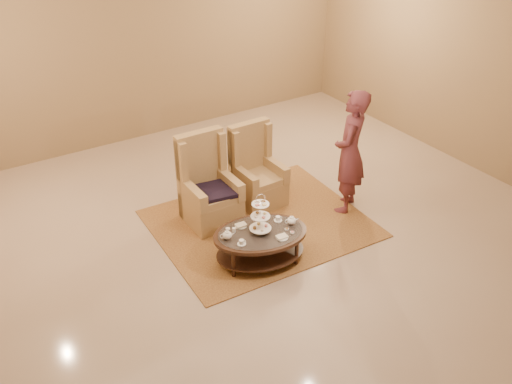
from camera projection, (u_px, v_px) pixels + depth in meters
ground at (269, 244)px, 7.52m from camera, size 8.00×8.00×0.00m
ceiling at (269, 244)px, 7.52m from camera, size 8.00×8.00×0.02m
wall_back at (138, 39)px, 9.51m from camera, size 8.00×0.04×3.50m
wall_right at (495, 63)px, 8.45m from camera, size 0.04×8.00×3.50m
rug at (260, 223)px, 7.92m from camera, size 2.89×2.44×0.01m
tea_table at (260, 237)px, 7.04m from camera, size 1.35×1.09×0.98m
armchair_left at (208, 193)px, 7.82m from camera, size 0.68×0.71×1.26m
armchair_right at (256, 177)px, 8.26m from camera, size 0.65×0.67×1.18m
person at (350, 152)px, 7.83m from camera, size 0.78×0.74×1.80m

